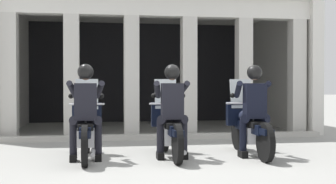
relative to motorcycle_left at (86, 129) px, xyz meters
name	(u,v)px	position (x,y,z in m)	size (l,w,h in m)	color
ground_plane	(152,138)	(1.42, 2.55, -0.50)	(80.00, 80.00, 0.00)	#999993
station_building	(149,55)	(1.66, 5.34, 1.62)	(7.99, 5.10, 3.46)	black
kerb_strip	(163,137)	(1.66, 2.37, -0.44)	(7.49, 0.24, 0.12)	#B7B5AD
motorcycle_left	(86,129)	(0.00, 0.00, 0.00)	(0.62, 2.04, 1.35)	black
police_officer_left	(86,104)	(0.00, -0.28, 0.44)	(0.63, 0.61, 1.58)	black
motorcycle_center	(169,128)	(1.42, -0.01, 0.00)	(0.62, 2.04, 1.35)	black
police_officer_center	(172,103)	(1.42, -0.30, 0.44)	(0.63, 0.61, 1.58)	black
motorcycle_right	(249,126)	(2.85, -0.04, 0.00)	(0.62, 2.04, 1.35)	black
police_officer_right	(254,103)	(2.84, -0.33, 0.44)	(0.63, 0.61, 1.58)	black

